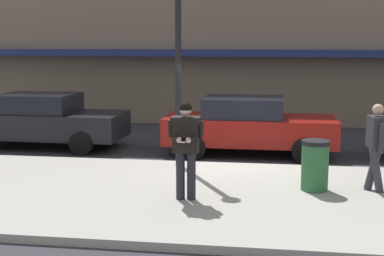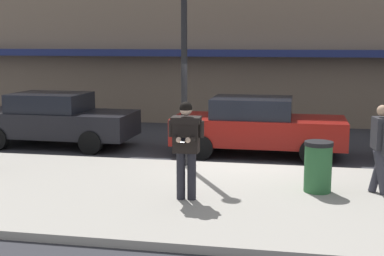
{
  "view_description": "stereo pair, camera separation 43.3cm",
  "coord_description": "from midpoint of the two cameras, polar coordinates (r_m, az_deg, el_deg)",
  "views": [
    {
      "loc": [
        0.9,
        -12.67,
        3.0
      ],
      "look_at": [
        -0.45,
        -3.46,
        1.49
      ],
      "focal_mm": 50.0,
      "sensor_mm": 36.0,
      "label": 1
    },
    {
      "loc": [
        1.32,
        -12.6,
        3.0
      ],
      "look_at": [
        -0.45,
        -3.46,
        1.49
      ],
      "focal_mm": 50.0,
      "sensor_mm": 36.0,
      "label": 2
    }
  ],
  "objects": [
    {
      "name": "ground_plane",
      "position": [
        13.04,
        5.84,
        -4.14
      ],
      "size": [
        80.0,
        80.0,
        0.0
      ],
      "primitive_type": "plane",
      "color": "#333338"
    },
    {
      "name": "sidewalk",
      "position": [
        10.22,
        10.01,
        -7.6
      ],
      "size": [
        32.0,
        5.3,
        0.14
      ],
      "primitive_type": "cube",
      "color": "#A8A399",
      "rests_on": "ground"
    },
    {
      "name": "curb_paint_line",
      "position": [
        13.04,
        10.25,
        -4.23
      ],
      "size": [
        28.0,
        0.12,
        0.01
      ],
      "primitive_type": "cube",
      "color": "silver",
      "rests_on": "ground"
    },
    {
      "name": "parked_sedan_near",
      "position": [
        15.83,
        -13.62,
        0.93
      ],
      "size": [
        4.54,
        2.01,
        1.54
      ],
      "color": "black",
      "rests_on": "ground"
    },
    {
      "name": "parked_sedan_mid",
      "position": [
        14.3,
        7.81,
        0.24
      ],
      "size": [
        4.52,
        1.96,
        1.54
      ],
      "color": "maroon",
      "rests_on": "ground"
    },
    {
      "name": "man_texting_on_phone",
      "position": [
        9.62,
        0.66,
        -1.27
      ],
      "size": [
        0.65,
        0.59,
        1.81
      ],
      "color": "#23232B",
      "rests_on": "sidewalk"
    },
    {
      "name": "pedestrian_with_bag",
      "position": [
        10.74,
        20.56,
        -1.54
      ],
      "size": [
        0.37,
        0.72,
        1.7
      ],
      "color": "#33333D",
      "rests_on": "sidewalk"
    },
    {
      "name": "street_lamp_post",
      "position": [
        12.2,
        0.19,
        9.87
      ],
      "size": [
        0.36,
        0.36,
        4.88
      ],
      "color": "black",
      "rests_on": "sidewalk"
    },
    {
      "name": "trash_bin",
      "position": [
        10.58,
        14.44,
        -4.0
      ],
      "size": [
        0.55,
        0.55,
        0.98
      ],
      "color": "#2D6638",
      "rests_on": "sidewalk"
    }
  ]
}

